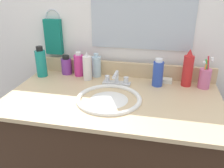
% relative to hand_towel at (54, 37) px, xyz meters
% --- Properties ---
extents(vanity_cabinet, '(1.06, 0.56, 0.72)m').
position_rel_hand_towel_xyz_m(vanity_cabinet, '(0.45, -0.32, -0.60)').
color(vanity_cabinet, '#382316').
rests_on(vanity_cabinet, ground_plane).
extents(countertop, '(1.10, 0.61, 0.02)m').
position_rel_hand_towel_xyz_m(countertop, '(0.45, -0.32, -0.23)').
color(countertop, '#D1B284').
rests_on(countertop, vanity_cabinet).
extents(backsplash, '(1.10, 0.02, 0.09)m').
position_rel_hand_towel_xyz_m(backsplash, '(0.45, -0.02, -0.17)').
color(backsplash, '#D1B284').
rests_on(backsplash, countertop).
extents(back_wall, '(2.20, 0.04, 1.30)m').
position_rel_hand_towel_xyz_m(back_wall, '(0.45, 0.04, -0.31)').
color(back_wall, white).
rests_on(back_wall, ground_plane).
extents(mirror_panel, '(0.60, 0.01, 0.56)m').
position_rel_hand_towel_xyz_m(mirror_panel, '(0.55, 0.02, 0.23)').
color(mirror_panel, '#B2BCC6').
extents(towel_ring, '(0.10, 0.01, 0.10)m').
position_rel_hand_towel_xyz_m(towel_ring, '(0.00, 0.02, 0.12)').
color(towel_ring, silver).
extents(hand_towel, '(0.11, 0.04, 0.22)m').
position_rel_hand_towel_xyz_m(hand_towel, '(0.00, 0.00, 0.00)').
color(hand_towel, '#147260').
extents(sink_basin, '(0.33, 0.33, 0.11)m').
position_rel_hand_towel_xyz_m(sink_basin, '(0.44, -0.36, -0.25)').
color(sink_basin, white).
rests_on(sink_basin, countertop).
extents(faucet, '(0.16, 0.10, 0.08)m').
position_rel_hand_towel_xyz_m(faucet, '(0.44, -0.16, -0.19)').
color(faucet, silver).
rests_on(faucet, countertop).
extents(bottle_lotion_white, '(0.05, 0.05, 0.17)m').
position_rel_hand_towel_xyz_m(bottle_lotion_white, '(0.26, -0.12, -0.14)').
color(bottle_lotion_white, white).
rests_on(bottle_lotion_white, countertop).
extents(bottle_gel_clear, '(0.06, 0.06, 0.15)m').
position_rel_hand_towel_xyz_m(bottle_gel_clear, '(0.29, -0.06, -0.15)').
color(bottle_gel_clear, silver).
rests_on(bottle_gel_clear, countertop).
extents(bottle_mouthwash_teal, '(0.06, 0.06, 0.19)m').
position_rel_hand_towel_xyz_m(bottle_mouthwash_teal, '(-0.04, -0.13, -0.13)').
color(bottle_mouthwash_teal, teal).
rests_on(bottle_mouthwash_teal, countertop).
extents(bottle_cream_purple, '(0.06, 0.06, 0.12)m').
position_rel_hand_towel_xyz_m(bottle_cream_purple, '(0.10, -0.06, -0.17)').
color(bottle_cream_purple, '#7A3899').
rests_on(bottle_cream_purple, countertop).
extents(bottle_shampoo_blue, '(0.06, 0.06, 0.16)m').
position_rel_hand_towel_xyz_m(bottle_shampoo_blue, '(0.67, -0.13, -0.14)').
color(bottle_shampoo_blue, '#2D4CB2').
rests_on(bottle_shampoo_blue, countertop).
extents(bottle_soap_pink, '(0.06, 0.06, 0.15)m').
position_rel_hand_towel_xyz_m(bottle_soap_pink, '(0.18, -0.07, -0.15)').
color(bottle_soap_pink, '#D8338C').
rests_on(bottle_soap_pink, countertop).
extents(bottle_spray_red, '(0.06, 0.06, 0.21)m').
position_rel_hand_towel_xyz_m(bottle_spray_red, '(0.83, -0.09, -0.12)').
color(bottle_spray_red, red).
rests_on(bottle_spray_red, countertop).
extents(cup_pink, '(0.07, 0.06, 0.18)m').
position_rel_hand_towel_xyz_m(cup_pink, '(0.92, -0.10, -0.16)').
color(cup_pink, '#D16693').
rests_on(cup_pink, countertop).
extents(soap_bar, '(0.06, 0.04, 0.02)m').
position_rel_hand_towel_xyz_m(soap_bar, '(0.72, -0.07, -0.21)').
color(soap_bar, white).
rests_on(soap_bar, countertop).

